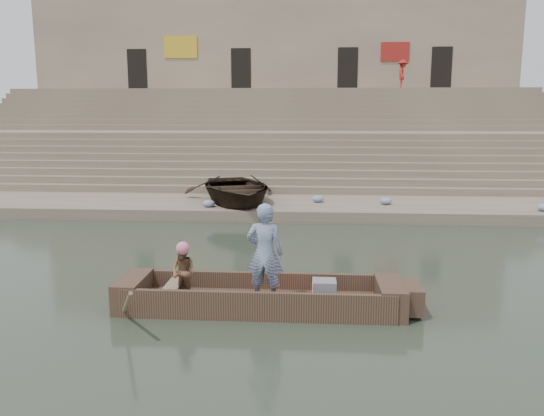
# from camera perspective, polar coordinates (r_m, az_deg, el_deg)

# --- Properties ---
(ground) EXTENTS (120.00, 120.00, 0.00)m
(ground) POSITION_cam_1_polar(r_m,az_deg,el_deg) (13.20, -7.65, -6.87)
(ground) COLOR #2B3729
(ground) RESTS_ON ground
(lower_landing) EXTENTS (32.00, 4.00, 0.40)m
(lower_landing) POSITION_cam_1_polar(r_m,az_deg,el_deg) (20.84, -3.25, 0.13)
(lower_landing) COLOR gray
(lower_landing) RESTS_ON ground
(mid_landing) EXTENTS (32.00, 3.00, 2.80)m
(mid_landing) POSITION_cam_1_polar(r_m,az_deg,el_deg) (28.08, -1.34, 5.24)
(mid_landing) COLOR gray
(mid_landing) RESTS_ON ground
(upper_landing) EXTENTS (32.00, 3.00, 5.20)m
(upper_landing) POSITION_cam_1_polar(r_m,az_deg,el_deg) (34.97, -0.27, 8.21)
(upper_landing) COLOR gray
(upper_landing) RESTS_ON ground
(ghat_steps) EXTENTS (32.00, 11.00, 5.20)m
(ghat_steps) POSITION_cam_1_polar(r_m,az_deg,el_deg) (29.73, -1.04, 6.29)
(ghat_steps) COLOR gray
(ghat_steps) RESTS_ON ground
(building_wall) EXTENTS (32.00, 5.07, 11.20)m
(building_wall) POSITION_cam_1_polar(r_m,az_deg,el_deg) (38.97, 0.19, 12.84)
(building_wall) COLOR tan
(building_wall) RESTS_ON ground
(main_rowboat) EXTENTS (5.00, 1.30, 0.22)m
(main_rowboat) POSITION_cam_1_polar(r_m,az_deg,el_deg) (10.81, -1.33, -10.08)
(main_rowboat) COLOR brown
(main_rowboat) RESTS_ON ground
(rowboat_trim) EXTENTS (6.04, 2.63, 1.75)m
(rowboat_trim) POSITION_cam_1_polar(r_m,az_deg,el_deg) (10.72, -0.20, -9.15)
(rowboat_trim) COLOR brown
(rowboat_trim) RESTS_ON ground
(standing_man) EXTENTS (0.76, 0.55, 1.95)m
(standing_man) POSITION_cam_1_polar(r_m,az_deg,el_deg) (10.28, -0.77, -4.82)
(standing_man) COLOR navy
(standing_man) RESTS_ON main_rowboat
(rowing_man) EXTENTS (0.65, 0.59, 1.08)m
(rowing_man) POSITION_cam_1_polar(r_m,az_deg,el_deg) (10.73, -9.37, -6.72)
(rowing_man) COLOR #226739
(rowing_man) RESTS_ON main_rowboat
(television) EXTENTS (0.46, 0.42, 0.40)m
(television) POSITION_cam_1_polar(r_m,az_deg,el_deg) (10.67, 5.49, -8.65)
(television) COLOR gray
(television) RESTS_ON main_rowboat
(beached_rowboat) EXTENTS (5.01, 5.95, 1.05)m
(beached_rowboat) POSITION_cam_1_polar(r_m,az_deg,el_deg) (20.66, -3.90, 2.07)
(beached_rowboat) COLOR #2D2116
(beached_rowboat) RESTS_ON lower_landing
(pedestrian) EXTENTS (0.87, 1.26, 1.78)m
(pedestrian) POSITION_cam_1_polar(r_m,az_deg,el_deg) (35.33, 13.68, 13.61)
(pedestrian) COLOR #A7231C
(pedestrian) RESTS_ON upper_landing
(cloth_bundles) EXTENTS (12.32, 1.77, 0.26)m
(cloth_bundles) POSITION_cam_1_polar(r_m,az_deg,el_deg) (20.10, 9.51, 0.58)
(cloth_bundles) COLOR #3F5999
(cloth_bundles) RESTS_ON lower_landing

